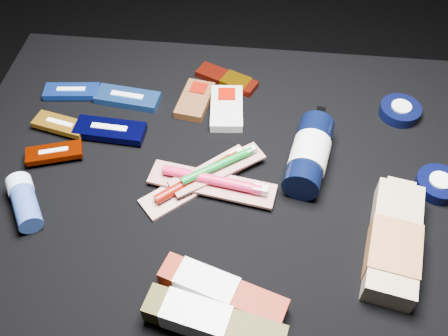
# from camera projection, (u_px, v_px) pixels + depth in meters

# --- Properties ---
(ground) EXTENTS (3.00, 3.00, 0.00)m
(ground) POSITION_uv_depth(u_px,v_px,m) (217.00, 279.00, 1.22)
(ground) COLOR black
(ground) RESTS_ON ground
(cloth_table) EXTENTS (0.98, 0.78, 0.40)m
(cloth_table) POSITION_uv_depth(u_px,v_px,m) (217.00, 236.00, 1.06)
(cloth_table) COLOR black
(cloth_table) RESTS_ON ground
(luna_bar_0) EXTENTS (0.14, 0.06, 0.02)m
(luna_bar_0) POSITION_uv_depth(u_px,v_px,m) (128.00, 98.00, 1.03)
(luna_bar_0) COLOR #214EA1
(luna_bar_0) RESTS_ON cloth_table
(luna_bar_1) EXTENTS (0.12, 0.05, 0.01)m
(luna_bar_1) POSITION_uv_depth(u_px,v_px,m) (72.00, 91.00, 1.04)
(luna_bar_1) COLOR #1740B7
(luna_bar_1) RESTS_ON cloth_table
(luna_bar_2) EXTENTS (0.14, 0.06, 0.02)m
(luna_bar_2) POSITION_uv_depth(u_px,v_px,m) (110.00, 130.00, 0.97)
(luna_bar_2) COLOR black
(luna_bar_2) RESTS_ON cloth_table
(luna_bar_3) EXTENTS (0.11, 0.06, 0.01)m
(luna_bar_3) POSITION_uv_depth(u_px,v_px,m) (60.00, 125.00, 0.98)
(luna_bar_3) COLOR orange
(luna_bar_3) RESTS_ON cloth_table
(luna_bar_4) EXTENTS (0.11, 0.07, 0.01)m
(luna_bar_4) POSITION_uv_depth(u_px,v_px,m) (54.00, 153.00, 0.93)
(luna_bar_4) COLOR #7A1600
(luna_bar_4) RESTS_ON cloth_table
(clif_bar_0) EXTENTS (0.07, 0.11, 0.02)m
(clif_bar_0) POSITION_uv_depth(u_px,v_px,m) (196.00, 99.00, 1.03)
(clif_bar_0) COLOR #573018
(clif_bar_0) RESTS_ON cloth_table
(clif_bar_1) EXTENTS (0.07, 0.12, 0.02)m
(clif_bar_1) POSITION_uv_depth(u_px,v_px,m) (227.00, 107.00, 1.01)
(clif_bar_1) COLOR beige
(clif_bar_1) RESTS_ON cloth_table
(power_bar) EXTENTS (0.14, 0.09, 0.02)m
(power_bar) POSITION_uv_depth(u_px,v_px,m) (230.00, 80.00, 1.07)
(power_bar) COLOR maroon
(power_bar) RESTS_ON cloth_table
(lotion_bottle) EXTENTS (0.10, 0.22, 0.07)m
(lotion_bottle) POSITION_uv_depth(u_px,v_px,m) (309.00, 154.00, 0.90)
(lotion_bottle) COLOR black
(lotion_bottle) RESTS_ON cloth_table
(cream_tin_upper) EXTENTS (0.08, 0.08, 0.03)m
(cream_tin_upper) POSITION_uv_depth(u_px,v_px,m) (400.00, 111.00, 1.00)
(cream_tin_upper) COLOR black
(cream_tin_upper) RESTS_ON cloth_table
(cream_tin_lower) EXTENTS (0.08, 0.08, 0.02)m
(cream_tin_lower) POSITION_uv_depth(u_px,v_px,m) (439.00, 184.00, 0.89)
(cream_tin_lower) COLOR black
(cream_tin_lower) RESTS_ON cloth_table
(bodywash_bottle) EXTENTS (0.11, 0.23, 0.05)m
(bodywash_bottle) POSITION_uv_depth(u_px,v_px,m) (394.00, 243.00, 0.80)
(bodywash_bottle) COLOR tan
(bodywash_bottle) RESTS_ON cloth_table
(deodorant_stick) EXTENTS (0.09, 0.11, 0.04)m
(deodorant_stick) POSITION_uv_depth(u_px,v_px,m) (24.00, 202.00, 0.85)
(deodorant_stick) COLOR #2C4891
(deodorant_stick) RESTS_ON cloth_table
(toothbrush_pack_0) EXTENTS (0.20, 0.19, 0.02)m
(toothbrush_pack_0) POSITION_uv_depth(u_px,v_px,m) (200.00, 178.00, 0.90)
(toothbrush_pack_0) COLOR silver
(toothbrush_pack_0) RESTS_ON cloth_table
(toothbrush_pack_1) EXTENTS (0.23, 0.09, 0.03)m
(toothbrush_pack_1) POSITION_uv_depth(u_px,v_px,m) (214.00, 182.00, 0.88)
(toothbrush_pack_1) COLOR #B9B4AD
(toothbrush_pack_1) RESTS_ON cloth_table
(toothbrush_pack_2) EXTENTS (0.17, 0.14, 0.02)m
(toothbrush_pack_2) POSITION_uv_depth(u_px,v_px,m) (219.00, 167.00, 0.90)
(toothbrush_pack_2) COLOR #B0AAA5
(toothbrush_pack_2) RESTS_ON cloth_table
(toothpaste_carton_red) EXTENTS (0.20, 0.10, 0.04)m
(toothpaste_carton_red) POSITION_uv_depth(u_px,v_px,m) (217.00, 290.00, 0.75)
(toothpaste_carton_red) COLOR maroon
(toothpaste_carton_red) RESTS_ON cloth_table
(toothpaste_carton_green) EXTENTS (0.21, 0.09, 0.04)m
(toothpaste_carton_green) POSITION_uv_depth(u_px,v_px,m) (208.00, 321.00, 0.71)
(toothpaste_carton_green) COLOR #332B0A
(toothpaste_carton_green) RESTS_ON cloth_table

